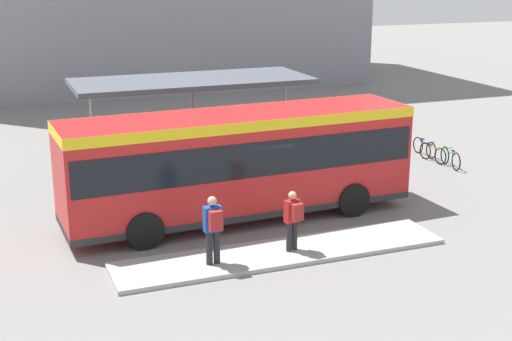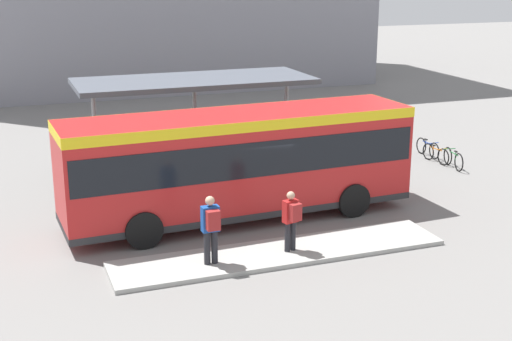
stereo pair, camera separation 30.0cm
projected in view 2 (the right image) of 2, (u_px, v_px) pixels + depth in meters
The scene contains 11 objects.
ground_plane at pixel (240, 218), 21.59m from camera, with size 120.00×120.00×0.00m, color slate.
curb_island at pixel (280, 253), 18.86m from camera, with size 9.00×1.80×0.12m.
city_bus at pixel (240, 158), 21.07m from camera, with size 10.60×2.95×3.25m.
pedestrian_waiting at pixel (211, 226), 17.72m from camera, with size 0.45×0.46×1.79m.
pedestrian_companion at pixel (291, 217), 18.57m from camera, with size 0.44×0.49×1.64m.
bicycle_green at pixel (453, 159), 26.86m from camera, with size 0.48×1.62×0.71m.
bicycle_orange at pixel (436, 154), 27.61m from camera, with size 0.48×1.55×0.67m.
bicycle_blue at pixel (428, 148), 28.49m from camera, with size 0.48×1.58×0.68m.
station_shelter at pixel (194, 83), 25.47m from camera, with size 8.43×3.45×3.49m.
potted_planter_near_shelter at pixel (276, 164), 24.66m from camera, with size 0.94×0.94×1.46m.
potted_planter_far_side at pixel (176, 178), 23.36m from camera, with size 0.82×0.82×1.28m.
Camera 2 is at (-6.58, -19.24, 7.41)m, focal length 50.00 mm.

